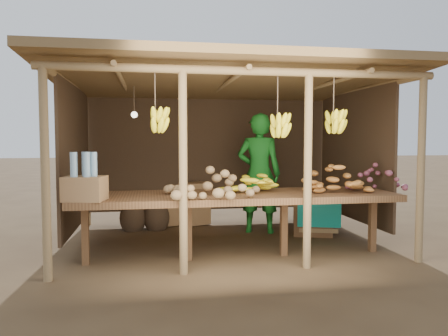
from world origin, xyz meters
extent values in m
plane|color=brown|center=(0.00, 0.00, 0.00)|extent=(60.00, 60.00, 0.00)
cylinder|color=#9C7B50|center=(-2.10, -1.50, 1.10)|extent=(0.09, 0.09, 2.20)
cylinder|color=#9C7B50|center=(2.10, -1.50, 1.10)|extent=(0.09, 0.09, 2.20)
cylinder|color=#9C7B50|center=(-2.10, 1.50, 1.10)|extent=(0.09, 0.09, 2.20)
cylinder|color=#9C7B50|center=(2.10, 1.50, 1.10)|extent=(0.09, 0.09, 2.20)
cylinder|color=#9C7B50|center=(-0.70, -1.50, 1.10)|extent=(0.09, 0.09, 2.20)
cylinder|color=#9C7B50|center=(0.70, -1.50, 1.10)|extent=(0.09, 0.09, 2.20)
cylinder|color=#9C7B50|center=(0.00, -1.50, 2.20)|extent=(4.40, 0.09, 0.09)
cylinder|color=#9C7B50|center=(0.00, 1.50, 2.20)|extent=(4.40, 0.09, 0.09)
cube|color=olive|center=(0.00, 0.00, 2.29)|extent=(4.70, 3.50, 0.28)
cube|color=#4B3522|center=(0.00, 1.48, 1.21)|extent=(4.20, 0.04, 1.98)
cube|color=#4B3522|center=(-2.08, 0.20, 1.21)|extent=(0.04, 2.40, 1.98)
cube|color=#4B3522|center=(2.08, 0.20, 1.21)|extent=(0.04, 2.40, 1.98)
cube|color=brown|center=(0.00, -0.95, 0.76)|extent=(3.90, 1.05, 0.08)
cube|color=brown|center=(-1.80, -0.95, 0.36)|extent=(0.08, 0.08, 0.72)
cube|color=brown|center=(-0.60, -0.95, 0.36)|extent=(0.08, 0.08, 0.72)
cube|color=brown|center=(0.60, -0.95, 0.36)|extent=(0.08, 0.08, 0.72)
cube|color=brown|center=(1.80, -0.95, 0.36)|extent=(0.08, 0.08, 0.72)
cylinder|color=navy|center=(-1.90, -0.81, 0.86)|extent=(0.35, 0.35, 0.12)
cube|color=#9F7247|center=(-1.74, -1.29, 0.93)|extent=(0.48, 0.41, 0.26)
imported|color=#197420|center=(0.63, 0.44, 0.93)|extent=(0.79, 0.65, 1.86)
cube|color=brown|center=(1.41, 0.17, 0.26)|extent=(0.69, 0.64, 0.53)
cube|color=#0E9A87|center=(1.41, 0.17, 0.55)|extent=(0.77, 0.71, 0.05)
cube|color=#9F7247|center=(-0.30, 1.20, 0.19)|extent=(0.55, 0.50, 0.35)
cube|color=#9F7247|center=(-0.30, 1.20, 0.55)|extent=(0.55, 0.50, 0.35)
cube|color=#9F7247|center=(-0.79, 1.20, 0.19)|extent=(0.55, 0.50, 0.35)
ellipsoid|color=#4B3522|center=(-1.33, 0.92, 0.24)|extent=(0.42, 0.42, 0.56)
ellipsoid|color=#4B3522|center=(-0.95, 0.92, 0.24)|extent=(0.42, 0.42, 0.56)
camera|label=1|loc=(-1.05, -6.16, 1.46)|focal=35.00mm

